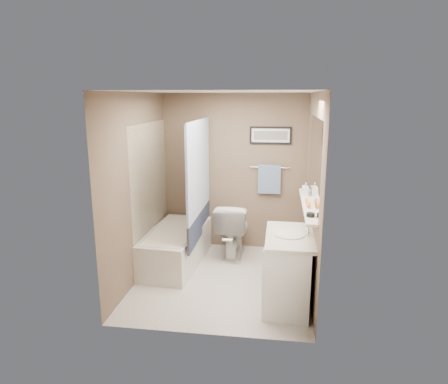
# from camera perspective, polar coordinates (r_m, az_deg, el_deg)

# --- Properties ---
(ground) EXTENTS (2.50, 2.50, 0.00)m
(ground) POSITION_cam_1_polar(r_m,az_deg,el_deg) (5.37, -0.23, -12.40)
(ground) COLOR beige
(ground) RESTS_ON ground
(ceiling) EXTENTS (2.20, 2.50, 0.04)m
(ceiling) POSITION_cam_1_polar(r_m,az_deg,el_deg) (4.83, -0.25, 13.91)
(ceiling) COLOR white
(ceiling) RESTS_ON wall_back
(wall_back) EXTENTS (2.20, 0.04, 2.40)m
(wall_back) POSITION_cam_1_polar(r_m,az_deg,el_deg) (6.16, 1.40, 2.77)
(wall_back) COLOR brown
(wall_back) RESTS_ON ground
(wall_front) EXTENTS (2.20, 0.04, 2.40)m
(wall_front) POSITION_cam_1_polar(r_m,az_deg,el_deg) (3.79, -2.90, -4.08)
(wall_front) COLOR brown
(wall_front) RESTS_ON ground
(wall_left) EXTENTS (0.04, 2.50, 2.40)m
(wall_left) POSITION_cam_1_polar(r_m,az_deg,el_deg) (5.23, -12.04, 0.54)
(wall_left) COLOR brown
(wall_left) RESTS_ON ground
(wall_right) EXTENTS (0.04, 2.50, 2.40)m
(wall_right) POSITION_cam_1_polar(r_m,az_deg,el_deg) (4.93, 12.28, -0.24)
(wall_right) COLOR brown
(wall_right) RESTS_ON ground
(tile_surround) EXTENTS (0.02, 1.55, 2.00)m
(tile_surround) POSITION_cam_1_polar(r_m,az_deg,el_deg) (5.73, -10.38, -0.30)
(tile_surround) COLOR tan
(tile_surround) RESTS_ON wall_left
(curtain_rod) EXTENTS (0.02, 1.55, 0.02)m
(curtain_rod) POSITION_cam_1_polar(r_m,az_deg,el_deg) (5.40, -3.75, 10.34)
(curtain_rod) COLOR silver
(curtain_rod) RESTS_ON wall_left
(curtain_upper) EXTENTS (0.03, 1.45, 1.28)m
(curtain_upper) POSITION_cam_1_polar(r_m,az_deg,el_deg) (5.48, -3.65, 3.53)
(curtain_upper) COLOR white
(curtain_upper) RESTS_ON curtain_rod
(curtain_lower) EXTENTS (0.03, 1.45, 0.36)m
(curtain_lower) POSITION_cam_1_polar(r_m,az_deg,el_deg) (5.67, -3.52, -4.65)
(curtain_lower) COLOR #27324A
(curtain_lower) RESTS_ON curtain_rod
(mirror) EXTENTS (0.02, 1.60, 1.00)m
(mirror) POSITION_cam_1_polar(r_m,az_deg,el_deg) (4.70, 12.78, 4.30)
(mirror) COLOR silver
(mirror) RESTS_ON wall_right
(shelf) EXTENTS (0.12, 1.60, 0.03)m
(shelf) POSITION_cam_1_polar(r_m,az_deg,el_deg) (4.81, 11.81, -1.81)
(shelf) COLOR silver
(shelf) RESTS_ON wall_right
(towel_bar) EXTENTS (0.60, 0.02, 0.02)m
(towel_bar) POSITION_cam_1_polar(r_m,az_deg,el_deg) (6.09, 6.54, 3.52)
(towel_bar) COLOR silver
(towel_bar) RESTS_ON wall_back
(towel) EXTENTS (0.34, 0.05, 0.44)m
(towel) POSITION_cam_1_polar(r_m,az_deg,el_deg) (6.10, 6.49, 1.83)
(towel) COLOR #91B0D4
(towel) RESTS_ON towel_bar
(art_frame) EXTENTS (0.62, 0.02, 0.26)m
(art_frame) POSITION_cam_1_polar(r_m,az_deg,el_deg) (6.04, 6.67, 8.04)
(art_frame) COLOR black
(art_frame) RESTS_ON wall_back
(art_mat) EXTENTS (0.56, 0.00, 0.20)m
(art_mat) POSITION_cam_1_polar(r_m,az_deg,el_deg) (6.03, 6.67, 8.03)
(art_mat) COLOR white
(art_mat) RESTS_ON art_frame
(art_image) EXTENTS (0.50, 0.00, 0.13)m
(art_image) POSITION_cam_1_polar(r_m,az_deg,el_deg) (6.02, 6.67, 8.02)
(art_image) COLOR #595959
(art_image) RESTS_ON art_mat
(door) EXTENTS (0.80, 0.02, 2.00)m
(door) POSITION_cam_1_polar(r_m,az_deg,el_deg) (3.79, 5.36, -7.36)
(door) COLOR silver
(door) RESTS_ON wall_front
(door_handle) EXTENTS (0.10, 0.02, 0.02)m
(door_handle) POSITION_cam_1_polar(r_m,az_deg,el_deg) (3.86, 0.47, -6.88)
(door_handle) COLOR silver
(door_handle) RESTS_ON door
(bathtub) EXTENTS (0.81, 1.55, 0.50)m
(bathtub) POSITION_cam_1_polar(r_m,az_deg,el_deg) (5.80, -7.04, -7.80)
(bathtub) COLOR silver
(bathtub) RESTS_ON ground
(tub_rim) EXTENTS (0.56, 1.36, 0.02)m
(tub_rim) POSITION_cam_1_polar(r_m,az_deg,el_deg) (5.71, -7.11, -5.46)
(tub_rim) COLOR white
(tub_rim) RESTS_ON bathtub
(toilet) EXTENTS (0.49, 0.82, 0.82)m
(toilet) POSITION_cam_1_polar(r_m,az_deg,el_deg) (5.99, 1.32, -5.32)
(toilet) COLOR silver
(toilet) RESTS_ON ground
(vanity) EXTENTS (0.60, 0.95, 0.80)m
(vanity) POSITION_cam_1_polar(r_m,az_deg,el_deg) (4.70, 9.37, -11.14)
(vanity) COLOR white
(vanity) RESTS_ON ground
(countertop) EXTENTS (0.54, 0.96, 0.04)m
(countertop) POSITION_cam_1_polar(r_m,az_deg,el_deg) (4.54, 9.44, -6.31)
(countertop) COLOR beige
(countertop) RESTS_ON vanity
(sink_basin) EXTENTS (0.34, 0.34, 0.01)m
(sink_basin) POSITION_cam_1_polar(r_m,az_deg,el_deg) (4.53, 9.33, -5.97)
(sink_basin) COLOR silver
(sink_basin) RESTS_ON countertop
(faucet_spout) EXTENTS (0.02, 0.02, 0.10)m
(faucet_spout) POSITION_cam_1_polar(r_m,az_deg,el_deg) (4.53, 11.89, -5.54)
(faucet_spout) COLOR white
(faucet_spout) RESTS_ON countertop
(faucet_knob) EXTENTS (0.05, 0.05, 0.05)m
(faucet_knob) POSITION_cam_1_polar(r_m,az_deg,el_deg) (4.63, 11.80, -5.37)
(faucet_knob) COLOR silver
(faucet_knob) RESTS_ON countertop
(candle_bowl_near) EXTENTS (0.09, 0.09, 0.04)m
(candle_bowl_near) POSITION_cam_1_polar(r_m,az_deg,el_deg) (4.29, 12.26, -3.20)
(candle_bowl_near) COLOR black
(candle_bowl_near) RESTS_ON shelf
(hair_brush_front) EXTENTS (0.04, 0.22, 0.04)m
(hair_brush_front) POSITION_cam_1_polar(r_m,az_deg,el_deg) (4.70, 11.91, -1.71)
(hair_brush_front) COLOR orange
(hair_brush_front) RESTS_ON shelf
(hair_brush_back) EXTENTS (0.05, 0.22, 0.04)m
(hair_brush_back) POSITION_cam_1_polar(r_m,az_deg,el_deg) (4.80, 11.83, -1.38)
(hair_brush_back) COLOR orange
(hair_brush_back) RESTS_ON shelf
(pink_comb) EXTENTS (0.04, 0.16, 0.01)m
(pink_comb) POSITION_cam_1_polar(r_m,az_deg,el_deg) (4.99, 11.68, -1.02)
(pink_comb) COLOR pink
(pink_comb) RESTS_ON shelf
(glass_jar) EXTENTS (0.08, 0.08, 0.10)m
(glass_jar) POSITION_cam_1_polar(r_m,az_deg,el_deg) (5.31, 11.49, 0.37)
(glass_jar) COLOR silver
(glass_jar) RESTS_ON shelf
(soap_bottle) EXTENTS (0.08, 0.08, 0.17)m
(soap_bottle) POSITION_cam_1_polar(r_m,az_deg,el_deg) (5.17, 11.59, 0.41)
(soap_bottle) COLOR #999999
(soap_bottle) RESTS_ON shelf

